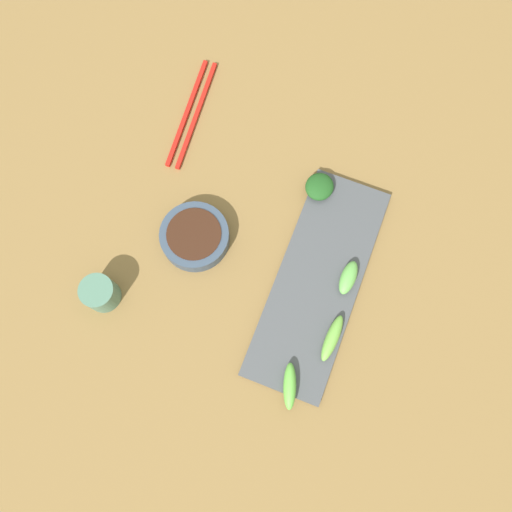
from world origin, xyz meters
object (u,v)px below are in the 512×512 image
at_px(tea_cup, 100,293).
at_px(chopsticks, 192,113).
at_px(sauce_bowl, 195,236).
at_px(serving_plate, 318,281).

bearing_deg(tea_cup, chopsticks, 89.69).
relative_size(sauce_bowl, chopsticks, 0.52).
bearing_deg(serving_plate, chopsticks, 146.20).
bearing_deg(chopsticks, tea_cup, -95.30).
bearing_deg(serving_plate, tea_cup, -154.83).
bearing_deg(chopsticks, serving_plate, -38.79).
xyz_separation_m(sauce_bowl, chopsticks, (-0.10, 0.23, -0.01)).
xyz_separation_m(serving_plate, tea_cup, (-0.33, -0.16, 0.02)).
height_order(sauce_bowl, chopsticks, sauce_bowl).
xyz_separation_m(chopsticks, tea_cup, (-0.00, -0.38, 0.02)).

